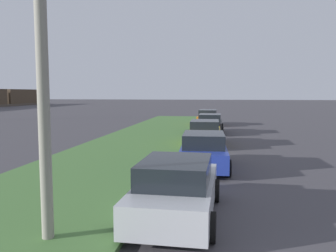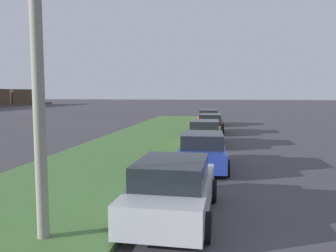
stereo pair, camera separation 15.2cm
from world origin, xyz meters
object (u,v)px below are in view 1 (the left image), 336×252
object	(u,v)px
parked_car_blue	(204,151)
parked_car_yellow	(205,133)
parked_car_black	(210,124)
streetlight	(58,23)
parked_car_orange	(208,118)
parked_car_silver	(176,189)

from	to	relation	value
parked_car_blue	parked_car_yellow	xyz separation A→B (m)	(6.29, 0.25, 0.00)
parked_car_black	streetlight	size ratio (longest dim) A/B	0.57
parked_car_orange	parked_car_yellow	bearing A→B (deg)	-176.98
parked_car_blue	streetlight	bearing A→B (deg)	159.54
parked_car_blue	parked_car_yellow	size ratio (longest dim) A/B	1.01
parked_car_silver	parked_car_blue	world-z (taller)	same
parked_car_orange	parked_car_silver	bearing A→B (deg)	-177.93
parked_car_yellow	parked_car_blue	bearing A→B (deg)	-178.79
parked_car_silver	streetlight	distance (m)	4.60
parked_car_yellow	streetlight	xyz separation A→B (m)	(-13.79, 2.18, 3.67)
parked_car_yellow	parked_car_orange	world-z (taller)	same
parked_car_black	parked_car_orange	xyz separation A→B (m)	(6.63, 0.39, 0.00)
parked_car_silver	streetlight	world-z (taller)	streetlight
parked_car_yellow	parked_car_black	distance (m)	6.07
parked_car_yellow	parked_car_black	xyz separation A→B (m)	(6.07, -0.09, 0.00)
parked_car_silver	parked_car_orange	bearing A→B (deg)	1.50
streetlight	parked_car_blue	bearing A→B (deg)	-17.96
parked_car_silver	parked_car_black	size ratio (longest dim) A/B	1.01
parked_car_blue	parked_car_orange	bearing A→B (deg)	-0.85
parked_car_blue	parked_car_yellow	bearing A→B (deg)	-0.22
parked_car_black	parked_car_blue	bearing A→B (deg)	-179.53
parked_car_blue	streetlight	size ratio (longest dim) A/B	0.58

